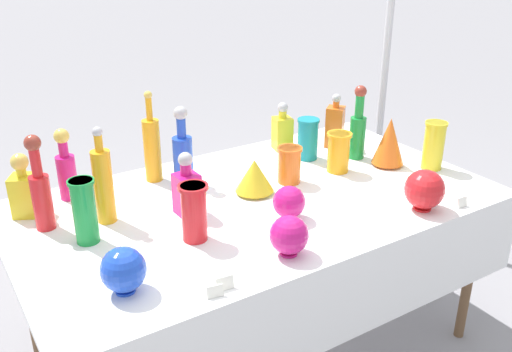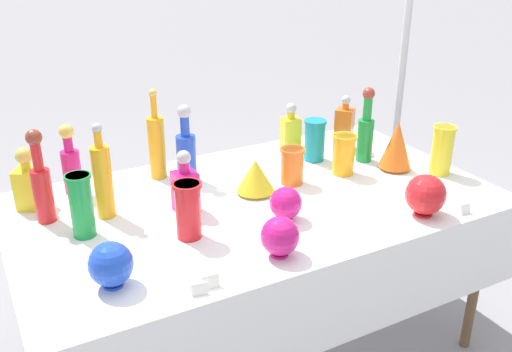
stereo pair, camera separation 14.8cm
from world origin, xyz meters
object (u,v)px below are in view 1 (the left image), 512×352
at_px(tall_bottle_2, 66,169).
at_px(fluted_vase_0, 254,176).
at_px(square_decanter_2, 187,189).
at_px(tall_bottle_5, 152,147).
at_px(square_decanter_0, 24,189).
at_px(tall_bottle_3, 40,190).
at_px(round_bowl_3, 289,235).
at_px(round_bowl_1, 289,202).
at_px(square_decanter_3, 335,125).
at_px(round_bowl_0, 425,189).
at_px(tall_bottle_0, 103,184).
at_px(slender_vase_4, 339,151).
at_px(slender_vase_5, 194,211).
at_px(tall_bottle_4, 183,153).
at_px(cardboard_box_behind_left, 108,234).
at_px(square_decanter_1, 282,130).
at_px(tall_bottle_1, 358,129).
at_px(fluted_vase_1, 389,141).
at_px(round_bowl_2, 123,270).
at_px(canopy_pole, 383,84).
at_px(slender_vase_2, 434,144).
at_px(slender_vase_0, 84,210).
at_px(slender_vase_1, 308,138).
at_px(slender_vase_3, 289,164).

relative_size(tall_bottle_2, fluted_vase_0, 1.86).
distance_m(square_decanter_2, fluted_vase_0, 0.31).
xyz_separation_m(tall_bottle_2, square_decanter_2, (0.34, -0.38, -0.02)).
relative_size(tall_bottle_5, square_decanter_0, 1.59).
bearing_deg(tall_bottle_3, round_bowl_3, -44.07).
bearing_deg(round_bowl_1, square_decanter_2, 141.10).
bearing_deg(square_decanter_2, square_decanter_3, 15.65).
distance_m(tall_bottle_5, square_decanter_0, 0.54).
bearing_deg(round_bowl_0, fluted_vase_0, 135.11).
bearing_deg(round_bowl_0, tall_bottle_0, 152.15).
distance_m(slender_vase_4, slender_vase_5, 0.84).
relative_size(tall_bottle_0, slender_vase_4, 2.06).
bearing_deg(tall_bottle_5, square_decanter_3, -6.06).
distance_m(tall_bottle_4, tall_bottle_5, 0.14).
xyz_separation_m(square_decanter_2, round_bowl_3, (0.15, -0.45, -0.03)).
height_order(tall_bottle_5, cardboard_box_behind_left, tall_bottle_5).
distance_m(square_decanter_0, slender_vase_5, 0.68).
bearing_deg(tall_bottle_2, square_decanter_1, -0.41).
bearing_deg(square_decanter_2, slender_vase_5, -108.86).
bearing_deg(tall_bottle_3, round_bowl_1, -27.75).
distance_m(fluted_vase_0, round_bowl_0, 0.67).
distance_m(tall_bottle_0, tall_bottle_1, 1.21).
distance_m(tall_bottle_5, slender_vase_5, 0.56).
distance_m(square_decanter_3, slender_vase_4, 0.31).
distance_m(fluted_vase_0, round_bowl_1, 0.26).
relative_size(fluted_vase_1, round_bowl_2, 1.53).
height_order(tall_bottle_5, round_bowl_2, tall_bottle_5).
height_order(round_bowl_0, cardboard_box_behind_left, round_bowl_0).
xyz_separation_m(tall_bottle_4, cardboard_box_behind_left, (-0.13, 0.80, -0.74)).
relative_size(square_decanter_2, canopy_pole, 0.11).
height_order(slender_vase_2, slender_vase_4, slender_vase_2).
bearing_deg(cardboard_box_behind_left, round_bowl_1, -76.35).
bearing_deg(slender_vase_0, cardboard_box_behind_left, 70.87).
bearing_deg(slender_vase_4, fluted_vase_1, -16.46).
bearing_deg(square_decanter_2, tall_bottle_1, 5.37).
bearing_deg(slender_vase_4, slender_vase_2, -28.09).
height_order(slender_vase_0, fluted_vase_1, slender_vase_0).
xyz_separation_m(tall_bottle_1, slender_vase_1, (-0.20, 0.12, -0.04)).
relative_size(tall_bottle_1, slender_vase_1, 1.80).
bearing_deg(fluted_vase_1, square_decanter_0, 165.86).
bearing_deg(tall_bottle_5, slender_vase_2, -26.45).
relative_size(round_bowl_1, round_bowl_3, 0.93).
bearing_deg(fluted_vase_0, tall_bottle_5, 130.61).
bearing_deg(square_decanter_0, tall_bottle_3, -77.98).
bearing_deg(square_decanter_3, square_decanter_1, 156.00).
bearing_deg(round_bowl_1, slender_vase_2, 3.40).
relative_size(round_bowl_1, round_bowl_2, 0.89).
relative_size(slender_vase_4, slender_vase_5, 0.86).
distance_m(square_decanter_3, slender_vase_0, 1.35).
xyz_separation_m(slender_vase_3, slender_vase_4, (0.25, -0.02, 0.01)).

